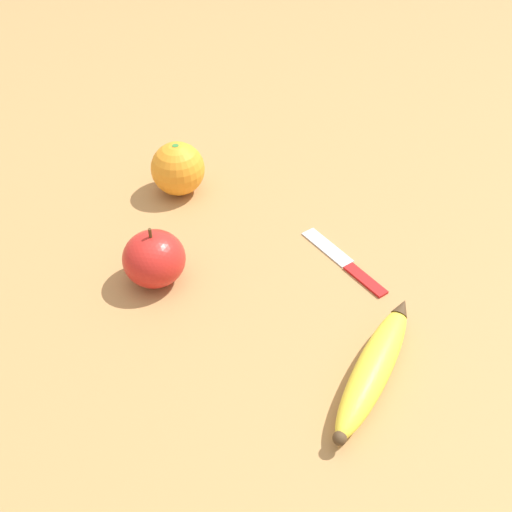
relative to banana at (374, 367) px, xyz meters
name	(u,v)px	position (x,y,z in m)	size (l,w,h in m)	color
ground_plane	(277,253)	(0.19, -0.15, -0.02)	(3.00, 3.00, 0.00)	#A87A47
banana	(374,367)	(0.00, 0.00, 0.00)	(0.05, 0.22, 0.04)	yellow
orange	(178,169)	(0.39, -0.22, 0.02)	(0.08, 0.08, 0.08)	orange
apple	(154,259)	(0.31, -0.03, 0.02)	(0.08, 0.08, 0.09)	red
paring_knife	(347,262)	(0.09, -0.17, -0.02)	(0.15, 0.09, 0.01)	silver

